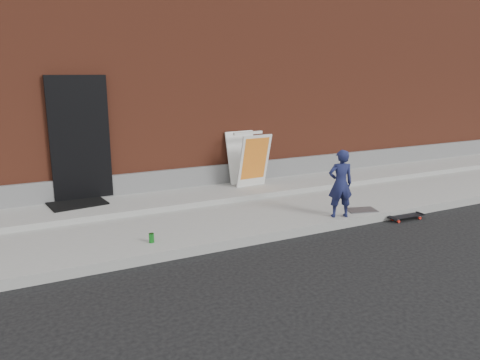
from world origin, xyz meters
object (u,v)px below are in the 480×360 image
skateboard (406,216)px  pizza_sign (249,159)px  child (340,184)px  soda_can (152,238)px

skateboard → pizza_sign: pizza_sign is taller
skateboard → child: bearing=165.7°
skateboard → pizza_sign: size_ratio=0.63×
child → skateboard: (1.26, -0.32, -0.67)m
child → soda_can: child is taller
child → soda_can: (-3.23, 0.23, -0.51)m
pizza_sign → skateboard: bearing=-56.7°
child → pizza_sign: (-0.51, 2.37, 0.08)m
pizza_sign → soda_can: pizza_sign is taller
soda_can → child: bearing=-4.0°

